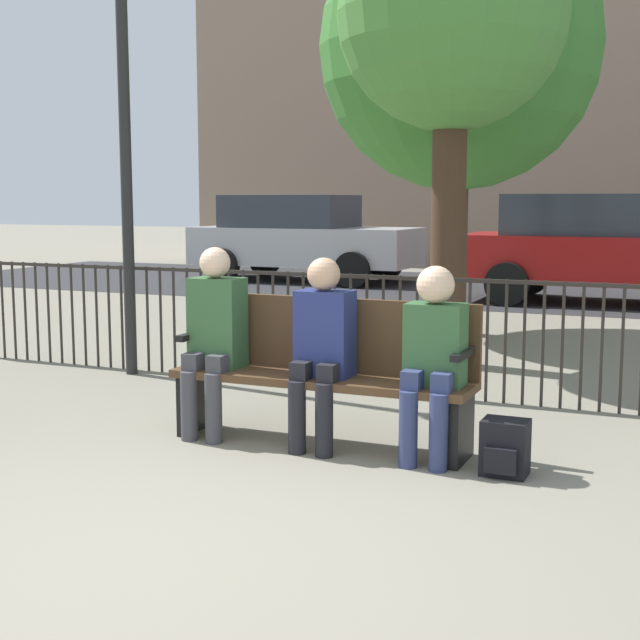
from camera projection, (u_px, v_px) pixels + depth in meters
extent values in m
plane|color=gray|center=(152.00, 551.00, 3.93)|extent=(80.00, 80.00, 0.00)
cube|color=#4C331E|center=(320.00, 379.00, 5.57)|extent=(1.94, 0.45, 0.05)
cube|color=#4C331E|center=(332.00, 334.00, 5.72)|extent=(1.94, 0.05, 0.47)
cube|color=black|center=(196.00, 401.00, 5.96)|extent=(0.06, 0.38, 0.40)
cube|color=black|center=(462.00, 429.00, 5.24)|extent=(0.06, 0.38, 0.40)
cube|color=black|center=(194.00, 335.00, 5.90)|extent=(0.06, 0.38, 0.04)
cube|color=black|center=(463.00, 354.00, 5.18)|extent=(0.06, 0.38, 0.04)
cylinder|color=#3D3D42|center=(189.00, 406.00, 5.72)|extent=(0.11, 0.11, 0.45)
cylinder|color=#3D3D42|center=(213.00, 409.00, 5.65)|extent=(0.11, 0.11, 0.45)
cube|color=#3D3D42|center=(197.00, 361.00, 5.78)|extent=(0.11, 0.20, 0.12)
cube|color=#3D3D42|center=(221.00, 363.00, 5.71)|extent=(0.11, 0.20, 0.12)
cube|color=#335B33|center=(217.00, 323.00, 5.82)|extent=(0.34, 0.22, 0.59)
sphere|color=beige|center=(215.00, 263.00, 5.75)|extent=(0.20, 0.20, 0.20)
cylinder|color=black|center=(297.00, 417.00, 5.42)|extent=(0.11, 0.11, 0.45)
cylinder|color=black|center=(324.00, 420.00, 5.35)|extent=(0.11, 0.11, 0.45)
cube|color=black|center=(304.00, 370.00, 5.48)|extent=(0.11, 0.20, 0.12)
cube|color=black|center=(331.00, 372.00, 5.40)|extent=(0.11, 0.20, 0.12)
cube|color=navy|center=(325.00, 333.00, 5.52)|extent=(0.34, 0.22, 0.53)
sphere|color=tan|center=(324.00, 274.00, 5.45)|extent=(0.21, 0.21, 0.21)
cylinder|color=navy|center=(408.00, 429.00, 5.14)|extent=(0.11, 0.11, 0.45)
cylinder|color=navy|center=(438.00, 433.00, 5.07)|extent=(0.11, 0.11, 0.45)
cube|color=navy|center=(414.00, 379.00, 5.20)|extent=(0.11, 0.20, 0.12)
cube|color=navy|center=(444.00, 382.00, 5.12)|extent=(0.11, 0.20, 0.12)
cube|color=#335B33|center=(436.00, 345.00, 5.24)|extent=(0.34, 0.22, 0.49)
sphere|color=beige|center=(436.00, 285.00, 5.18)|extent=(0.22, 0.22, 0.22)
cube|color=black|center=(505.00, 447.00, 5.01)|extent=(0.26, 0.20, 0.32)
cube|color=black|center=(500.00, 461.00, 4.91)|extent=(0.18, 0.04, 0.14)
cylinder|color=#2D2823|center=(3.00, 310.00, 8.66)|extent=(0.02, 0.02, 0.95)
cylinder|color=#2D2823|center=(14.00, 311.00, 8.61)|extent=(0.02, 0.02, 0.95)
cylinder|color=#2D2823|center=(25.00, 311.00, 8.55)|extent=(0.02, 0.02, 0.95)
cylinder|color=#2D2823|center=(37.00, 312.00, 8.50)|extent=(0.02, 0.02, 0.95)
cylinder|color=#2D2823|center=(49.00, 313.00, 8.44)|extent=(0.02, 0.02, 0.95)
cylinder|color=#2D2823|center=(60.00, 314.00, 8.39)|extent=(0.02, 0.02, 0.95)
cylinder|color=#2D2823|center=(72.00, 314.00, 8.33)|extent=(0.02, 0.02, 0.95)
cylinder|color=#2D2823|center=(84.00, 315.00, 8.28)|extent=(0.02, 0.02, 0.95)
cylinder|color=#2D2823|center=(97.00, 316.00, 8.22)|extent=(0.02, 0.02, 0.95)
cylinder|color=#2D2823|center=(109.00, 317.00, 8.16)|extent=(0.02, 0.02, 0.95)
cylinder|color=#2D2823|center=(122.00, 317.00, 8.11)|extent=(0.02, 0.02, 0.95)
cylinder|color=#2D2823|center=(135.00, 318.00, 8.05)|extent=(0.02, 0.02, 0.95)
cylinder|color=#2D2823|center=(148.00, 319.00, 8.00)|extent=(0.02, 0.02, 0.95)
cylinder|color=#2D2823|center=(161.00, 320.00, 7.94)|extent=(0.02, 0.02, 0.95)
cylinder|color=#2D2823|center=(174.00, 321.00, 7.89)|extent=(0.02, 0.02, 0.95)
cylinder|color=#2D2823|center=(188.00, 322.00, 7.83)|extent=(0.02, 0.02, 0.95)
cylinder|color=#2D2823|center=(202.00, 322.00, 7.78)|extent=(0.02, 0.02, 0.95)
cylinder|color=#2D2823|center=(215.00, 323.00, 7.72)|extent=(0.02, 0.02, 0.95)
cylinder|color=#2D2823|center=(230.00, 324.00, 7.67)|extent=(0.02, 0.02, 0.95)
cylinder|color=#2D2823|center=(244.00, 325.00, 7.61)|extent=(0.02, 0.02, 0.95)
cylinder|color=#2D2823|center=(258.00, 326.00, 7.56)|extent=(0.02, 0.02, 0.95)
cylinder|color=#2D2823|center=(273.00, 327.00, 7.50)|extent=(0.02, 0.02, 0.95)
cylinder|color=#2D2823|center=(288.00, 328.00, 7.45)|extent=(0.02, 0.02, 0.95)
cylinder|color=#2D2823|center=(303.00, 329.00, 7.39)|extent=(0.02, 0.02, 0.95)
cylinder|color=#2D2823|center=(319.00, 330.00, 7.34)|extent=(0.02, 0.02, 0.95)
cylinder|color=#2D2823|center=(335.00, 331.00, 7.28)|extent=(0.02, 0.02, 0.95)
cylinder|color=#2D2823|center=(350.00, 332.00, 7.23)|extent=(0.02, 0.02, 0.95)
cylinder|color=#2D2823|center=(367.00, 333.00, 7.17)|extent=(0.02, 0.02, 0.95)
cylinder|color=#2D2823|center=(383.00, 334.00, 7.11)|extent=(0.02, 0.02, 0.95)
cylinder|color=#2D2823|center=(400.00, 335.00, 7.06)|extent=(0.02, 0.02, 0.95)
cylinder|color=#2D2823|center=(417.00, 336.00, 7.00)|extent=(0.02, 0.02, 0.95)
cylinder|color=#2D2823|center=(434.00, 337.00, 6.95)|extent=(0.02, 0.02, 0.95)
cylinder|color=#2D2823|center=(451.00, 338.00, 6.89)|extent=(0.02, 0.02, 0.95)
cylinder|color=#2D2823|center=(469.00, 339.00, 6.84)|extent=(0.02, 0.02, 0.95)
cylinder|color=#2D2823|center=(487.00, 341.00, 6.78)|extent=(0.02, 0.02, 0.95)
cylinder|color=#2D2823|center=(505.00, 342.00, 6.73)|extent=(0.02, 0.02, 0.95)
cylinder|color=#2D2823|center=(524.00, 343.00, 6.67)|extent=(0.02, 0.02, 0.95)
cylinder|color=#2D2823|center=(543.00, 344.00, 6.62)|extent=(0.02, 0.02, 0.95)
cylinder|color=#2D2823|center=(562.00, 345.00, 6.56)|extent=(0.02, 0.02, 0.95)
cylinder|color=#2D2823|center=(582.00, 347.00, 6.51)|extent=(0.02, 0.02, 0.95)
cylinder|color=#2D2823|center=(602.00, 348.00, 6.45)|extent=(0.02, 0.02, 0.95)
cylinder|color=#2D2823|center=(622.00, 349.00, 6.40)|extent=(0.02, 0.02, 0.95)
cube|color=#2D2823|center=(403.00, 278.00, 6.99)|extent=(9.00, 0.03, 0.03)
cylinder|color=#4C3823|center=(455.00, 232.00, 10.17)|extent=(0.28, 0.28, 2.35)
sphere|color=#38752D|center=(459.00, 48.00, 9.90)|extent=(3.14, 3.14, 3.14)
cylinder|color=#422D1E|center=(448.00, 225.00, 8.23)|extent=(0.32, 0.32, 2.62)
sphere|color=#478438|center=(452.00, 13.00, 7.97)|extent=(2.09, 2.09, 2.09)
cylinder|color=black|center=(125.00, 151.00, 7.68)|extent=(0.10, 0.10, 3.91)
cube|color=#2B2B2D|center=(562.00, 292.00, 14.84)|extent=(24.00, 6.00, 0.01)
cube|color=#B7B7BC|center=(305.00, 246.00, 16.77)|extent=(4.20, 1.70, 0.70)
cube|color=#2D333D|center=(290.00, 211.00, 16.81)|extent=(2.31, 1.56, 0.60)
cylinder|color=black|center=(353.00, 270.00, 15.51)|extent=(0.64, 0.20, 0.64)
cylinder|color=black|center=(386.00, 263.00, 17.09)|extent=(0.64, 0.20, 0.64)
cylinder|color=black|center=(222.00, 266.00, 16.54)|extent=(0.64, 0.20, 0.64)
cylinder|color=black|center=(265.00, 260.00, 18.12)|extent=(0.64, 0.20, 0.64)
cube|color=maroon|center=(608.00, 259.00, 13.13)|extent=(4.20, 1.70, 0.70)
cube|color=#2D333D|center=(588.00, 214.00, 13.17)|extent=(2.31, 1.56, 0.60)
cylinder|color=black|center=(507.00, 284.00, 12.90)|extent=(0.64, 0.20, 0.64)
cylinder|color=black|center=(529.00, 275.00, 14.48)|extent=(0.64, 0.20, 0.64)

